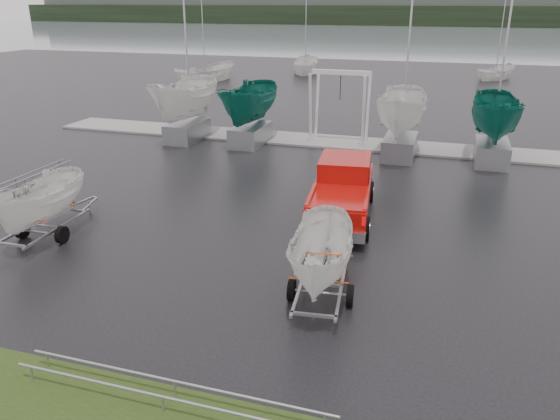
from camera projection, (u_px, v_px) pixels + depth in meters
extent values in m
plane|color=black|center=(195.00, 217.00, 20.81)|extent=(120.00, 120.00, 0.00)
plane|color=gray|center=(413.00, 41.00, 109.77)|extent=(300.00, 300.00, 0.00)
cube|color=gray|center=(291.00, 139.00, 32.35)|extent=(30.00, 3.00, 0.12)
cube|color=black|center=(432.00, 16.00, 170.96)|extent=(300.00, 8.00, 6.00)
cube|color=#4C5651|center=(434.00, 9.00, 177.36)|extent=(300.00, 6.00, 10.00)
cube|color=#9F0C08|center=(342.00, 196.00, 20.58)|extent=(2.74, 6.21, 0.98)
cube|color=#9F0C08|center=(345.00, 168.00, 21.29)|extent=(2.18, 2.59, 0.88)
cube|color=black|center=(345.00, 167.00, 21.27)|extent=(2.18, 2.33, 0.57)
cube|color=silver|center=(333.00, 236.00, 17.89)|extent=(2.10, 0.42, 0.36)
cylinder|color=black|center=(322.00, 188.00, 22.70)|extent=(0.40, 0.86, 0.83)
cylinder|color=black|center=(369.00, 191.00, 22.35)|extent=(0.40, 0.86, 0.83)
cylinder|color=black|center=(308.00, 224.00, 19.10)|extent=(0.40, 0.86, 0.83)
cylinder|color=black|center=(365.00, 228.00, 18.75)|extent=(0.40, 0.86, 0.83)
cube|color=#909398|center=(302.00, 282.00, 15.08)|extent=(0.49, 3.59, 0.08)
cube|color=#909398|center=(342.00, 286.00, 14.89)|extent=(0.49, 3.59, 0.08)
cylinder|color=#909398|center=(320.00, 293.00, 14.85)|extent=(1.60, 0.26, 0.08)
cylinder|color=black|center=(292.00, 290.00, 15.00)|extent=(0.25, 0.62, 0.60)
cylinder|color=black|center=(350.00, 295.00, 14.71)|extent=(0.25, 0.62, 0.60)
imported|color=silver|center=(324.00, 208.00, 14.17)|extent=(1.84, 1.88, 4.40)
cube|color=#FF4F08|center=(325.00, 254.00, 15.52)|extent=(1.54, 0.22, 0.03)
cube|color=#FF4F08|center=(318.00, 280.00, 14.05)|extent=(1.54, 0.22, 0.03)
cube|color=#909398|center=(32.00, 225.00, 18.96)|extent=(0.22, 3.60, 0.08)
cube|color=#909398|center=(59.00, 228.00, 18.69)|extent=(0.22, 3.60, 0.08)
cylinder|color=#909398|center=(42.00, 232.00, 18.70)|extent=(1.60, 0.14, 0.08)
cylinder|color=black|center=(22.00, 230.00, 18.90)|extent=(0.20, 0.61, 0.60)
cylinder|color=black|center=(62.00, 235.00, 18.51)|extent=(0.20, 0.61, 0.60)
imported|color=silver|center=(35.00, 164.00, 18.02)|extent=(1.71, 1.75, 4.38)
cube|color=#FF4F08|center=(57.00, 203.00, 19.35)|extent=(1.55, 0.10, 0.03)
cube|color=#FF4F08|center=(27.00, 220.00, 17.91)|extent=(1.55, 0.10, 0.03)
cylinder|color=silver|center=(310.00, 110.00, 30.57)|extent=(0.16, 0.58, 3.99)
cylinder|color=silver|center=(317.00, 105.00, 31.99)|extent=(0.16, 0.58, 3.99)
cylinder|color=silver|center=(364.00, 113.00, 29.73)|extent=(0.16, 0.58, 3.99)
cylinder|color=silver|center=(368.00, 108.00, 31.15)|extent=(0.16, 0.58, 3.99)
cube|color=silver|center=(341.00, 72.00, 30.14)|extent=(3.30, 0.25, 0.25)
cube|color=#909398|center=(187.00, 131.00, 32.02)|extent=(1.60, 3.20, 1.10)
imported|color=silver|center=(183.00, 63.00, 30.61)|extent=(2.53, 2.60, 6.72)
cylinder|color=#B2B2B7|center=(184.00, 10.00, 30.07)|extent=(0.10, 0.10, 7.00)
cube|color=#909398|center=(251.00, 135.00, 31.11)|extent=(1.60, 3.20, 1.10)
imported|color=#0D5E4E|center=(249.00, 68.00, 29.77)|extent=(2.37, 2.43, 6.30)
cube|color=#909398|center=(400.00, 147.00, 28.57)|extent=(1.60, 3.20, 1.10)
imported|color=silver|center=(406.00, 73.00, 27.20)|extent=(2.45, 2.52, 6.52)
cylinder|color=#B2B2B7|center=(411.00, 14.00, 26.65)|extent=(0.10, 0.10, 7.00)
cube|color=#909398|center=(491.00, 152.00, 27.56)|extent=(1.60, 3.20, 1.10)
imported|color=#0D5E4E|center=(502.00, 78.00, 26.23)|extent=(2.38, 2.44, 6.31)
cylinder|color=#B2B2B7|center=(510.00, 16.00, 25.67)|extent=(0.10, 0.10, 7.00)
cylinder|color=#909398|center=(24.00, 180.00, 24.02)|extent=(0.06, 6.50, 0.06)
cylinder|color=#909398|center=(15.00, 179.00, 24.16)|extent=(0.06, 6.50, 0.06)
cylinder|color=#909398|center=(163.00, 397.00, 10.89)|extent=(7.00, 0.06, 0.06)
cylinder|color=#909398|center=(174.00, 381.00, 11.33)|extent=(7.00, 0.06, 0.06)
imported|color=silver|center=(205.00, 81.00, 55.44)|extent=(3.75, 3.78, 7.22)
cylinder|color=#B2B2B7|center=(203.00, 40.00, 54.00)|extent=(0.08, 0.08, 8.00)
imported|color=silver|center=(305.00, 73.00, 61.49)|extent=(3.15, 3.21, 7.20)
cylinder|color=#B2B2B7|center=(306.00, 36.00, 60.05)|extent=(0.08, 0.08, 8.00)
imported|color=silver|center=(495.00, 79.00, 56.75)|extent=(3.12, 3.14, 5.96)
cylinder|color=#B2B2B7|center=(500.00, 39.00, 55.31)|extent=(0.08, 0.08, 8.00)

